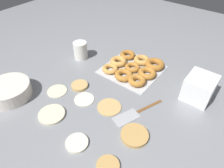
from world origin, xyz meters
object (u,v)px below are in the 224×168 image
(pancake_7, at_px, (57,91))
(container_stack, at_px, (199,88))
(pancake_5, at_px, (77,143))
(pancake_2, at_px, (52,114))
(pancake_0, at_px, (109,107))
(pancake_4, at_px, (84,99))
(spatula, at_px, (132,115))
(donut_tray, at_px, (134,67))
(paper_cup, at_px, (80,50))
(pancake_3, at_px, (108,166))
(pancake_1, at_px, (135,135))
(pancake_6, at_px, (80,85))
(batter_bowl, at_px, (10,91))

(pancake_7, xyz_separation_m, container_stack, (-0.58, -0.40, 0.06))
(pancake_5, xyz_separation_m, pancake_7, (0.30, -0.15, -0.00))
(pancake_2, height_order, pancake_5, same)
(pancake_0, relative_size, pancake_5, 1.25)
(pancake_4, relative_size, spatula, 0.37)
(pancake_5, relative_size, pancake_7, 0.90)
(donut_tray, bearing_deg, container_stack, -179.94)
(pancake_2, xyz_separation_m, paper_cup, (0.23, -0.42, 0.05))
(pancake_0, height_order, pancake_5, pancake_5)
(pancake_7, bearing_deg, pancake_3, 161.46)
(pancake_1, height_order, pancake_5, pancake_1)
(spatula, bearing_deg, paper_cup, -90.09)
(pancake_2, xyz_separation_m, pancake_7, (0.11, -0.12, -0.00))
(pancake_1, xyz_separation_m, spatula, (0.07, -0.09, -0.01))
(spatula, bearing_deg, pancake_0, -56.30)
(pancake_2, xyz_separation_m, pancake_5, (-0.20, 0.03, -0.00))
(container_stack, bearing_deg, paper_cup, 7.75)
(spatula, bearing_deg, donut_tray, -127.45)
(pancake_3, height_order, donut_tray, donut_tray)
(pancake_3, bearing_deg, pancake_1, -91.85)
(paper_cup, bearing_deg, pancake_2, 118.39)
(pancake_5, distance_m, pancake_6, 0.35)
(pancake_2, bearing_deg, batter_bowl, 8.83)
(pancake_4, relative_size, pancake_7, 0.97)
(pancake_1, distance_m, container_stack, 0.40)
(pancake_6, xyz_separation_m, pancake_7, (0.07, 0.10, -0.00))
(pancake_4, bearing_deg, spatula, -165.91)
(pancake_0, relative_size, batter_bowl, 0.55)
(pancake_1, distance_m, pancake_5, 0.23)
(pancake_2, relative_size, spatula, 0.46)
(container_stack, relative_size, spatula, 0.55)
(batter_bowl, xyz_separation_m, container_stack, (-0.73, -0.56, 0.03))
(donut_tray, distance_m, batter_bowl, 0.67)
(spatula, bearing_deg, pancake_6, -68.34)
(donut_tray, bearing_deg, pancake_0, 102.30)
(pancake_6, bearing_deg, pancake_7, 56.55)
(pancake_1, height_order, paper_cup, paper_cup)
(pancake_0, height_order, pancake_4, same)
(pancake_5, xyz_separation_m, donut_tray, (0.09, -0.55, 0.01))
(pancake_6, relative_size, paper_cup, 0.82)
(pancake_2, bearing_deg, pancake_6, -79.70)
(pancake_6, relative_size, batter_bowl, 0.42)
(pancake_5, bearing_deg, spatula, -109.43)
(pancake_4, distance_m, paper_cup, 0.38)
(pancake_3, xyz_separation_m, pancake_6, (0.39, -0.25, 0.00))
(paper_cup, bearing_deg, donut_tray, -164.10)
(container_stack, bearing_deg, spatula, 57.51)
(pancake_3, distance_m, paper_cup, 0.74)
(pancake_6, bearing_deg, container_stack, -149.86)
(pancake_1, xyz_separation_m, pancake_6, (0.40, -0.08, -0.00))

